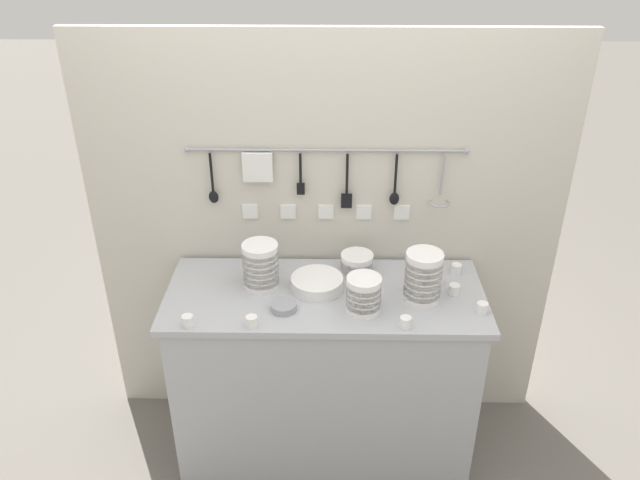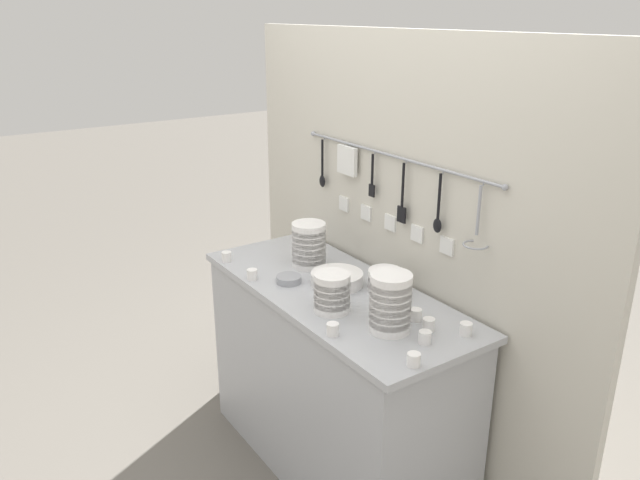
% 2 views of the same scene
% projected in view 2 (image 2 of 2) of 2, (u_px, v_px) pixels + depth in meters
% --- Properties ---
extents(ground_plane, '(20.00, 20.00, 0.00)m').
position_uv_depth(ground_plane, '(333.00, 462.00, 3.02)').
color(ground_plane, '#666059').
extents(counter, '(1.40, 0.58, 0.92)m').
position_uv_depth(counter, '(334.00, 380.00, 2.86)').
color(counter, '#ADAFB5').
rests_on(counter, ground).
extents(back_wall, '(2.20, 0.11, 1.99)m').
position_uv_depth(back_wall, '(393.00, 257.00, 2.84)').
color(back_wall, beige).
rests_on(back_wall, ground).
extents(bowl_stack_short_front, '(0.15, 0.15, 0.10)m').
position_uv_depth(bowl_stack_short_front, '(385.00, 281.00, 2.65)').
color(bowl_stack_short_front, white).
rests_on(bowl_stack_short_front, counter).
extents(bowl_stack_tall_left, '(0.15, 0.15, 0.16)m').
position_uv_depth(bowl_stack_tall_left, '(332.00, 292.00, 2.48)').
color(bowl_stack_tall_left, white).
rests_on(bowl_stack_tall_left, counter).
extents(bowl_stack_wide_centre, '(0.16, 0.16, 0.21)m').
position_uv_depth(bowl_stack_wide_centre, '(309.00, 245.00, 2.91)').
color(bowl_stack_wide_centre, white).
rests_on(bowl_stack_wide_centre, counter).
extents(bowl_stack_back_corner, '(0.16, 0.16, 0.23)m').
position_uv_depth(bowl_stack_back_corner, '(390.00, 303.00, 2.31)').
color(bowl_stack_back_corner, white).
rests_on(bowl_stack_back_corner, counter).
extents(plate_stack, '(0.23, 0.23, 0.06)m').
position_uv_depth(plate_stack, '(337.00, 279.00, 2.74)').
color(plate_stack, white).
rests_on(plate_stack, counter).
extents(steel_mixing_bowl, '(0.11, 0.11, 0.03)m').
position_uv_depth(steel_mixing_bowl, '(289.00, 279.00, 2.76)').
color(steel_mixing_bowl, '#93969E').
rests_on(steel_mixing_bowl, counter).
extents(cup_by_caddy, '(0.05, 0.05, 0.05)m').
position_uv_depth(cup_by_caddy, '(466.00, 329.00, 2.31)').
color(cup_by_caddy, white).
rests_on(cup_by_caddy, counter).
extents(cup_front_right, '(0.05, 0.05, 0.05)m').
position_uv_depth(cup_front_right, '(227.00, 257.00, 2.99)').
color(cup_front_right, white).
rests_on(cup_front_right, counter).
extents(cup_front_left, '(0.05, 0.05, 0.05)m').
position_uv_depth(cup_front_left, '(414.00, 360.00, 2.11)').
color(cup_front_left, white).
rests_on(cup_front_left, counter).
extents(cup_centre, '(0.05, 0.05, 0.05)m').
position_uv_depth(cup_centre, '(424.00, 337.00, 2.25)').
color(cup_centre, white).
rests_on(cup_centre, counter).
extents(cup_edge_far, '(0.05, 0.05, 0.05)m').
position_uv_depth(cup_edge_far, '(333.00, 329.00, 2.31)').
color(cup_edge_far, white).
rests_on(cup_edge_far, counter).
extents(cup_mid_row, '(0.05, 0.05, 0.05)m').
position_uv_depth(cup_mid_row, '(252.00, 274.00, 2.79)').
color(cup_mid_row, white).
rests_on(cup_mid_row, counter).
extents(cup_back_left, '(0.05, 0.05, 0.05)m').
position_uv_depth(cup_back_left, '(429.00, 324.00, 2.35)').
color(cup_back_left, white).
rests_on(cup_back_left, counter).
extents(cup_edge_near, '(0.05, 0.05, 0.05)m').
position_uv_depth(cup_edge_near, '(416.00, 315.00, 2.42)').
color(cup_edge_near, white).
rests_on(cup_edge_near, counter).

